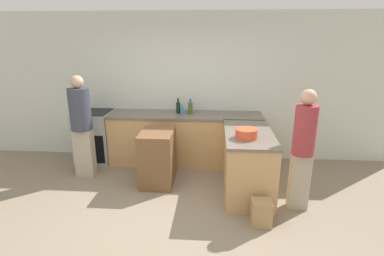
# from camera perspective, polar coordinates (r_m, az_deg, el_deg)

# --- Properties ---
(ground_plane) EXTENTS (14.00, 14.00, 0.00)m
(ground_plane) POSITION_cam_1_polar(r_m,az_deg,el_deg) (4.03, -3.91, -17.01)
(ground_plane) COLOR gray
(wall_back) EXTENTS (8.00, 0.06, 2.70)m
(wall_back) POSITION_cam_1_polar(r_m,az_deg,el_deg) (5.62, -1.01, 7.69)
(wall_back) COLOR silver
(wall_back) RESTS_ON ground_plane
(counter_back) EXTENTS (2.74, 0.68, 0.93)m
(counter_back) POSITION_cam_1_polar(r_m,az_deg,el_deg) (5.49, -1.30, -2.03)
(counter_back) COLOR tan
(counter_back) RESTS_ON ground_plane
(counter_peninsula) EXTENTS (0.69, 1.40, 0.93)m
(counter_peninsula) POSITION_cam_1_polar(r_m,az_deg,el_deg) (4.55, 10.47, -6.41)
(counter_peninsula) COLOR tan
(counter_peninsula) RESTS_ON ground_plane
(range_oven) EXTENTS (0.65, 0.64, 0.95)m
(range_oven) POSITION_cam_1_polar(r_m,az_deg,el_deg) (5.90, -17.96, -1.49)
(range_oven) COLOR #ADADB2
(range_oven) RESTS_ON ground_plane
(island_table) EXTENTS (0.50, 0.69, 0.85)m
(island_table) POSITION_cam_1_polar(r_m,az_deg,el_deg) (4.78, -6.55, -5.60)
(island_table) COLOR brown
(island_table) RESTS_ON ground_plane
(mixing_bowl) EXTENTS (0.30, 0.30, 0.13)m
(mixing_bowl) POSITION_cam_1_polar(r_m,az_deg,el_deg) (4.11, 10.33, -1.05)
(mixing_bowl) COLOR #DB512D
(mixing_bowl) RESTS_ON counter_peninsula
(wine_bottle_dark) EXTENTS (0.08, 0.08, 0.27)m
(wine_bottle_dark) POSITION_cam_1_polar(r_m,az_deg,el_deg) (5.40, -2.65, 3.96)
(wine_bottle_dark) COLOR black
(wine_bottle_dark) RESTS_ON counter_back
(water_bottle_blue) EXTENTS (0.08, 0.08, 0.25)m
(water_bottle_blue) POSITION_cam_1_polar(r_m,az_deg,el_deg) (5.46, -0.31, 4.02)
(water_bottle_blue) COLOR #386BB7
(water_bottle_blue) RESTS_ON counter_back
(olive_oil_bottle) EXTENTS (0.07, 0.07, 0.23)m
(olive_oil_bottle) POSITION_cam_1_polar(r_m,az_deg,el_deg) (5.35, -0.35, 3.65)
(olive_oil_bottle) COLOR #475B1E
(olive_oil_bottle) RESTS_ON counter_back
(dish_soap_bottle) EXTENTS (0.06, 0.06, 0.19)m
(dish_soap_bottle) POSITION_cam_1_polar(r_m,az_deg,el_deg) (5.34, -1.90, 3.46)
(dish_soap_bottle) COLOR #338CBF
(dish_soap_bottle) RESTS_ON counter_back
(person_by_range) EXTENTS (0.33, 0.33, 1.69)m
(person_by_range) POSITION_cam_1_polar(r_m,az_deg,el_deg) (5.16, -20.31, 0.86)
(person_by_range) COLOR #ADA38E
(person_by_range) RESTS_ON ground_plane
(person_at_peninsula) EXTENTS (0.28, 0.28, 1.64)m
(person_at_peninsula) POSITION_cam_1_polar(r_m,az_deg,el_deg) (4.13, 20.43, -3.16)
(person_at_peninsula) COLOR #ADA38E
(person_at_peninsula) RESTS_ON ground_plane
(paper_bag) EXTENTS (0.25, 0.22, 0.33)m
(paper_bag) POSITION_cam_1_polar(r_m,az_deg,el_deg) (3.94, 13.08, -15.46)
(paper_bag) COLOR #A88456
(paper_bag) RESTS_ON ground_plane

